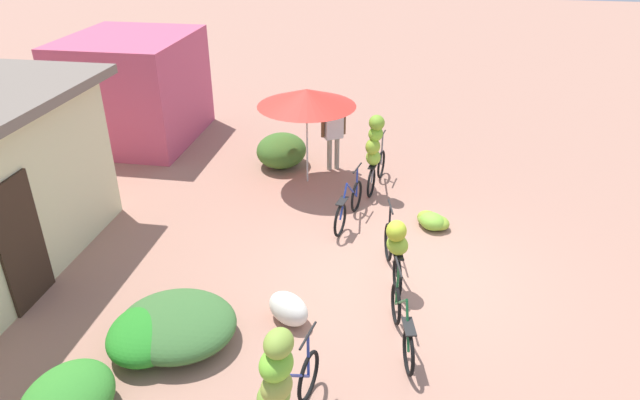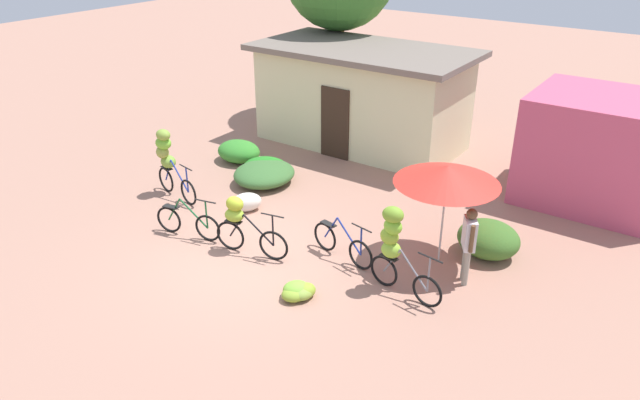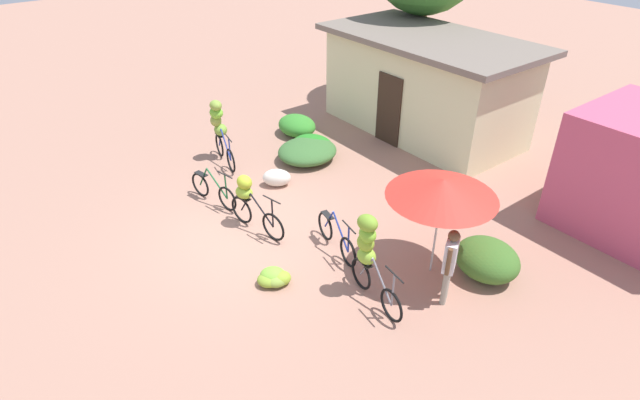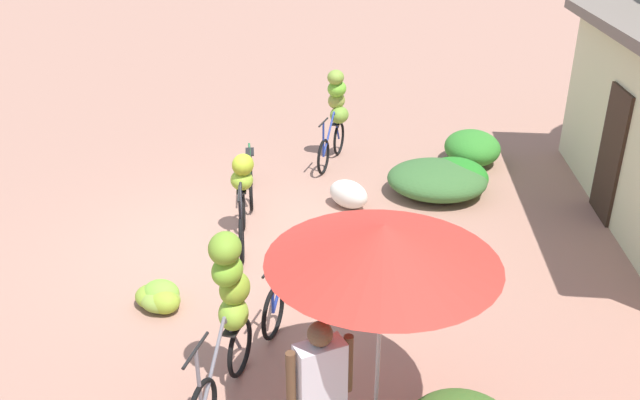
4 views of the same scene
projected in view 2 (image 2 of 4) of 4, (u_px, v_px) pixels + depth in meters
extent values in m
plane|color=#A47563|center=(248.00, 257.00, 11.98)|extent=(60.00, 60.00, 0.00)
cube|color=beige|center=(362.00, 99.00, 17.22)|extent=(5.73, 2.82, 2.68)
cube|color=#72665B|center=(364.00, 50.00, 16.59)|extent=(6.23, 3.32, 0.16)
cube|color=#332319|center=(335.00, 124.00, 16.31)|extent=(0.90, 0.06, 2.00)
cube|color=#C54C6D|center=(599.00, 150.00, 13.81)|extent=(3.20, 2.80, 2.56)
cylinder|color=brown|center=(339.00, 64.00, 19.36)|extent=(0.34, 0.34, 3.52)
ellipsoid|color=#35842B|center=(239.00, 151.00, 16.36)|extent=(1.26, 1.02, 0.59)
ellipsoid|color=#268124|center=(266.00, 168.00, 15.41)|extent=(1.27, 1.10, 0.50)
ellipsoid|color=#3B6932|center=(264.00, 174.00, 15.07)|extent=(1.50, 1.64, 0.52)
ellipsoid|color=#3D6A27|center=(488.00, 239.00, 11.90)|extent=(1.26, 1.12, 0.73)
cylinder|color=beige|center=(443.00, 216.00, 11.45)|extent=(0.04, 0.04, 1.97)
cone|color=red|center=(447.00, 174.00, 11.06)|extent=(2.02, 2.02, 0.35)
torus|color=black|center=(188.00, 192.00, 13.96)|extent=(0.63, 0.17, 0.64)
torus|color=black|center=(166.00, 180.00, 14.61)|extent=(0.63, 0.17, 0.64)
cylinder|color=navy|center=(168.00, 170.00, 14.35)|extent=(0.38, 0.11, 0.64)
cylinder|color=navy|center=(180.00, 176.00, 14.03)|extent=(0.67, 0.17, 0.65)
cylinder|color=black|center=(186.00, 167.00, 13.68)|extent=(0.50, 0.13, 0.03)
cylinder|color=navy|center=(187.00, 180.00, 13.82)|extent=(0.04, 0.04, 0.64)
cube|color=black|center=(167.00, 168.00, 14.39)|extent=(0.38, 0.21, 0.02)
ellipsoid|color=olive|center=(168.00, 162.00, 14.31)|extent=(0.49, 0.43, 0.31)
ellipsoid|color=#92A141|center=(162.00, 152.00, 14.21)|extent=(0.46, 0.43, 0.30)
ellipsoid|color=#75C034|center=(163.00, 143.00, 14.07)|extent=(0.46, 0.39, 0.30)
ellipsoid|color=#85A53C|center=(163.00, 135.00, 13.93)|extent=(0.39, 0.32, 0.27)
torus|color=black|center=(208.00, 228.00, 12.43)|extent=(0.60, 0.17, 0.61)
torus|color=black|center=(169.00, 220.00, 12.77)|extent=(0.60, 0.17, 0.61)
cylinder|color=#19592D|center=(174.00, 209.00, 12.59)|extent=(0.37, 0.11, 0.58)
cylinder|color=#19592D|center=(194.00, 214.00, 12.42)|extent=(0.65, 0.17, 0.59)
cylinder|color=black|center=(205.00, 201.00, 12.15)|extent=(0.50, 0.13, 0.03)
cylinder|color=#19592D|center=(206.00, 215.00, 12.29)|extent=(0.04, 0.04, 0.63)
cube|color=black|center=(171.00, 207.00, 12.59)|extent=(0.38, 0.21, 0.02)
torus|color=black|center=(274.00, 246.00, 11.75)|extent=(0.64, 0.17, 0.65)
torus|color=black|center=(230.00, 236.00, 12.11)|extent=(0.64, 0.17, 0.65)
cylinder|color=black|center=(237.00, 225.00, 11.92)|extent=(0.38, 0.11, 0.58)
cylinder|color=black|center=(259.00, 230.00, 11.75)|extent=(0.66, 0.17, 0.58)
cylinder|color=black|center=(272.00, 215.00, 11.45)|extent=(0.50, 0.13, 0.03)
cylinder|color=black|center=(273.00, 231.00, 11.60)|extent=(0.04, 0.04, 0.68)
cube|color=black|center=(233.00, 221.00, 11.92)|extent=(0.38, 0.21, 0.02)
ellipsoid|color=#8CAE31|center=(234.00, 215.00, 11.85)|extent=(0.48, 0.42, 0.28)
ellipsoid|color=#99AC27|center=(235.00, 204.00, 11.77)|extent=(0.39, 0.31, 0.30)
torus|color=black|center=(361.00, 255.00, 11.47)|extent=(0.62, 0.17, 0.62)
torus|color=black|center=(325.00, 237.00, 12.10)|extent=(0.62, 0.17, 0.62)
cylinder|color=navy|center=(331.00, 227.00, 11.86)|extent=(0.38, 0.11, 0.59)
cylinder|color=navy|center=(349.00, 236.00, 11.54)|extent=(0.66, 0.17, 0.60)
cylinder|color=black|center=(362.00, 228.00, 11.20)|extent=(0.50, 0.13, 0.03)
cylinder|color=navy|center=(361.00, 242.00, 11.33)|extent=(0.04, 0.04, 0.60)
cube|color=black|center=(328.00, 224.00, 11.89)|extent=(0.38, 0.21, 0.02)
torus|color=black|center=(427.00, 291.00, 10.38)|extent=(0.62, 0.14, 0.62)
torus|color=black|center=(384.00, 271.00, 10.97)|extent=(0.62, 0.14, 0.62)
cylinder|color=slate|center=(392.00, 261.00, 10.73)|extent=(0.37, 0.09, 0.61)
cylinder|color=slate|center=(414.00, 270.00, 10.44)|extent=(0.64, 0.13, 0.62)
cylinder|color=black|center=(430.00, 258.00, 10.07)|extent=(0.50, 0.10, 0.03)
cylinder|color=slate|center=(429.00, 275.00, 10.23)|extent=(0.04, 0.04, 0.69)
cube|color=black|center=(389.00, 257.00, 10.76)|extent=(0.38, 0.19, 0.02)
ellipsoid|color=#8BBC38|center=(391.00, 250.00, 10.67)|extent=(0.41, 0.34, 0.32)
ellipsoid|color=#85AE2F|center=(390.00, 236.00, 10.59)|extent=(0.41, 0.35, 0.32)
ellipsoid|color=#7BBA30|center=(393.00, 226.00, 10.42)|extent=(0.41, 0.35, 0.29)
ellipsoid|color=olive|center=(393.00, 215.00, 10.31)|extent=(0.43, 0.36, 0.30)
ellipsoid|color=#7BB638|center=(296.00, 290.00, 10.70)|extent=(0.65, 0.65, 0.30)
ellipsoid|color=#86A832|center=(294.00, 294.00, 10.62)|extent=(0.58, 0.58, 0.24)
ellipsoid|color=#87A83F|center=(302.00, 292.00, 10.68)|extent=(0.44, 0.51, 0.25)
ellipsoid|color=#8BA92F|center=(305.00, 291.00, 10.70)|extent=(0.45, 0.48, 0.27)
ellipsoid|color=silver|center=(247.00, 202.00, 13.72)|extent=(0.78, 0.82, 0.44)
cylinder|color=gray|center=(465.00, 262.00, 11.11)|extent=(0.11, 0.11, 0.75)
cylinder|color=gray|center=(466.00, 267.00, 10.94)|extent=(0.11, 0.11, 0.75)
cube|color=silver|center=(469.00, 234.00, 10.73)|extent=(0.38, 0.45, 0.59)
cylinder|color=brown|center=(468.00, 225.00, 10.94)|extent=(0.08, 0.08, 0.53)
cylinder|color=brown|center=(472.00, 239.00, 10.49)|extent=(0.08, 0.08, 0.53)
sphere|color=brown|center=(472.00, 214.00, 10.55)|extent=(0.20, 0.20, 0.20)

